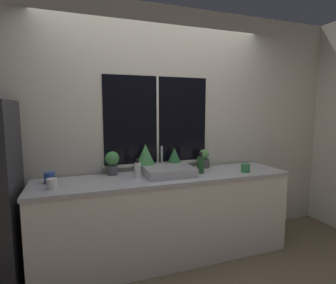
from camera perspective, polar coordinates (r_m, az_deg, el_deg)
ground_plane at (r=2.83m, az=2.00°, el=-26.50°), size 14.00×14.00×0.00m
wall_back at (r=2.99m, az=-2.50°, el=2.90°), size 8.00×0.09×2.70m
wall_right at (r=4.92m, az=21.79°, el=4.01°), size 0.06×7.00×2.70m
counter at (r=2.87m, az=-0.19°, el=-15.97°), size 2.62×0.61×0.89m
sink at (r=2.73m, az=0.10°, el=-6.31°), size 0.50×0.45×0.28m
potted_plant_far_left at (r=2.79m, az=-12.03°, el=-4.16°), size 0.15×0.15×0.25m
potted_plant_center_left at (r=2.85m, az=-4.92°, el=-2.96°), size 0.20×0.20×0.31m
potted_plant_center_right at (r=2.95m, az=1.40°, el=-3.49°), size 0.15×0.15×0.25m
potted_plant_far_right at (r=3.11m, az=7.82°, el=-3.67°), size 0.13×0.13×0.21m
soap_bottle at (r=2.64m, az=-6.59°, el=-6.06°), size 0.06×0.06×0.19m
bottle_tall at (r=2.83m, az=7.11°, el=-4.87°), size 0.08×0.08×0.23m
mug_green at (r=2.99m, az=16.50°, el=-5.41°), size 0.10×0.10×0.09m
mug_blue at (r=2.67m, az=-24.37°, el=-7.13°), size 0.10×0.10×0.10m
mug_white at (r=2.48m, az=-23.96°, el=-8.32°), size 0.09×0.09×0.09m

